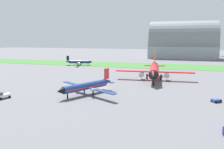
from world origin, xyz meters
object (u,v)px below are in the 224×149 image
(airplane_foreground_turboprop, at_px, (87,86))
(pushback_tug_near_gate, at_px, (3,96))
(baggage_cart_by_runway, at_px, (216,100))
(control_tower, at_px, (212,36))
(airplane_midfield_jet, at_px, (154,70))
(airplane_taxiing_turboprop, at_px, (79,62))

(airplane_foreground_turboprop, xyz_separation_m, pushback_tug_near_gate, (-21.55, -11.25, -1.78))
(airplane_foreground_turboprop, relative_size, pushback_tug_near_gate, 5.56)
(baggage_cart_by_runway, height_order, control_tower, control_tower)
(control_tower, bearing_deg, airplane_midfield_jet, -105.72)
(airplane_foreground_turboprop, xyz_separation_m, airplane_taxiing_turboprop, (-34.30, 68.34, -0.41))
(airplane_midfield_jet, xyz_separation_m, control_tower, (45.06, 160.11, 16.19))
(airplane_taxiing_turboprop, relative_size, baggage_cart_by_runway, 6.92)
(pushback_tug_near_gate, height_order, control_tower, control_tower)
(airplane_midfield_jet, distance_m, control_tower, 167.12)
(airplane_midfield_jet, xyz_separation_m, airplane_taxiing_turboprop, (-52.17, 38.50, -1.85))
(baggage_cart_by_runway, distance_m, control_tower, 190.65)
(airplane_midfield_jet, distance_m, baggage_cart_by_runway, 34.10)
(airplane_foreground_turboprop, height_order, airplane_midfield_jet, airplane_midfield_jet)
(pushback_tug_near_gate, bearing_deg, airplane_taxiing_turboprop, -149.10)
(airplane_midfield_jet, distance_m, airplane_taxiing_turboprop, 64.86)
(airplane_foreground_turboprop, bearing_deg, airplane_taxiing_turboprop, -124.50)
(baggage_cart_by_runway, bearing_deg, airplane_taxiing_turboprop, 101.46)
(pushback_tug_near_gate, xyz_separation_m, baggage_cart_by_runway, (58.86, 13.32, -0.34))
(airplane_foreground_turboprop, distance_m, baggage_cart_by_runway, 37.43)
(baggage_cart_by_runway, bearing_deg, pushback_tug_near_gate, 156.99)
(control_tower, bearing_deg, baggage_cart_by_runway, -97.76)
(airplane_taxiing_turboprop, bearing_deg, airplane_foreground_turboprop, -78.76)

